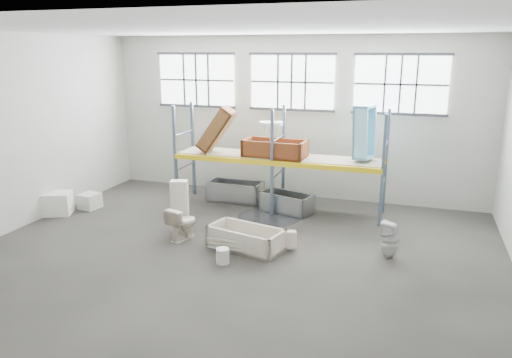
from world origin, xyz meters
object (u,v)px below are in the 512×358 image
at_px(steel_tub_left, 236,191).
at_px(bucket, 223,256).
at_px(rust_tub_flat, 275,149).
at_px(toilet_white, 390,240).
at_px(cistern_tall, 180,206).
at_px(bathtub_beige, 246,238).
at_px(toilet_beige, 182,223).
at_px(carton_near, 58,203).
at_px(steel_tub_right, 287,202).
at_px(blue_tub_upright, 364,132).

bearing_deg(steel_tub_left, bucket, -72.70).
bearing_deg(rust_tub_flat, bucket, -90.11).
bearing_deg(toilet_white, cistern_tall, -81.89).
bearing_deg(bathtub_beige, cistern_tall, 176.77).
distance_m(steel_tub_left, bucket, 4.61).
xyz_separation_m(toilet_beige, bucket, (1.49, -1.02, -0.25)).
relative_size(bathtub_beige, carton_near, 2.40).
xyz_separation_m(bathtub_beige, rust_tub_flat, (-0.20, 3.03, 1.56)).
xyz_separation_m(steel_tub_right, carton_near, (-6.14, -2.30, 0.04)).
bearing_deg(rust_tub_flat, bathtub_beige, -86.23).
relative_size(blue_tub_upright, carton_near, 1.97).
relative_size(rust_tub_flat, bucket, 5.25).
height_order(steel_tub_left, steel_tub_right, steel_tub_left).
xyz_separation_m(bathtub_beige, cistern_tall, (-2.02, 0.60, 0.41)).
bearing_deg(toilet_beige, rust_tub_flat, -101.80).
bearing_deg(carton_near, bathtub_beige, -6.24).
bearing_deg(bucket, steel_tub_right, 84.06).
distance_m(steel_tub_left, steel_tub_right, 1.85).
height_order(blue_tub_upright, carton_near, blue_tub_upright).
relative_size(cistern_tall, steel_tub_right, 0.89).
bearing_deg(carton_near, rust_tub_flat, 22.56).
height_order(toilet_beige, toilet_white, toilet_white).
relative_size(steel_tub_right, rust_tub_flat, 0.84).
bearing_deg(blue_tub_upright, toilet_beige, -141.31).
bearing_deg(bucket, bathtub_beige, 77.47).
bearing_deg(carton_near, cistern_tall, -0.73).
distance_m(toilet_white, rust_tub_flat, 4.46).
xyz_separation_m(cistern_tall, bucket, (1.81, -1.54, -0.50)).
bearing_deg(bucket, carton_near, 164.54).
height_order(toilet_white, steel_tub_left, toilet_white).
bearing_deg(steel_tub_right, rust_tub_flat, 167.26).
bearing_deg(bucket, toilet_beige, 145.66).
bearing_deg(steel_tub_right, blue_tub_upright, 8.64).
height_order(steel_tub_left, blue_tub_upright, blue_tub_upright).
xyz_separation_m(toilet_white, rust_tub_flat, (-3.44, 2.48, 1.39)).
height_order(steel_tub_right, blue_tub_upright, blue_tub_upright).
xyz_separation_m(toilet_beige, blue_tub_upright, (3.96, 3.17, 1.98)).
bearing_deg(blue_tub_upright, bucket, -120.49).
xyz_separation_m(blue_tub_upright, carton_near, (-8.20, -2.61, -2.08)).
bearing_deg(blue_tub_upright, rust_tub_flat, -174.78).
xyz_separation_m(steel_tub_left, steel_tub_right, (1.77, -0.52, -0.03)).
relative_size(toilet_white, bucket, 2.52).
bearing_deg(blue_tub_upright, steel_tub_right, -171.36).
bearing_deg(steel_tub_right, cistern_tall, -133.39).
bearing_deg(bathtub_beige, toilet_white, 23.04).
bearing_deg(carton_near, steel_tub_left, 32.82).
distance_m(bathtub_beige, blue_tub_upright, 4.51).
relative_size(toilet_white, blue_tub_upright, 0.59).
xyz_separation_m(cistern_tall, blue_tub_upright, (4.28, 2.66, 1.73)).
xyz_separation_m(toilet_white, blue_tub_upright, (-0.98, 2.70, 1.97)).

